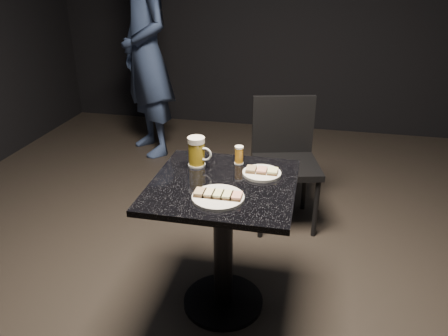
# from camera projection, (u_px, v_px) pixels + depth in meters

# --- Properties ---
(floor) EXTENTS (6.00, 6.00, 0.00)m
(floor) POSITION_uv_depth(u_px,v_px,m) (223.00, 303.00, 2.43)
(floor) COLOR black
(floor) RESTS_ON ground
(plate_large) EXTENTS (0.24, 0.24, 0.01)m
(plate_large) POSITION_uv_depth(u_px,v_px,m) (218.00, 197.00, 1.97)
(plate_large) COLOR silver
(plate_large) RESTS_ON table
(plate_small) EXTENTS (0.19, 0.19, 0.01)m
(plate_small) POSITION_uv_depth(u_px,v_px,m) (262.00, 173.00, 2.20)
(plate_small) COLOR silver
(plate_small) RESTS_ON table
(patron) EXTENTS (0.82, 0.82, 1.92)m
(patron) POSITION_uv_depth(u_px,v_px,m) (146.00, 54.00, 4.03)
(patron) COLOR navy
(patron) RESTS_ON floor
(table) EXTENTS (0.70, 0.70, 0.75)m
(table) POSITION_uv_depth(u_px,v_px,m) (223.00, 225.00, 2.22)
(table) COLOR black
(table) RESTS_ON floor
(beer_mug) EXTENTS (0.13, 0.09, 0.16)m
(beer_mug) POSITION_uv_depth(u_px,v_px,m) (197.00, 152.00, 2.26)
(beer_mug) COLOR silver
(beer_mug) RESTS_ON table
(beer_tumbler) EXTENTS (0.05, 0.05, 0.10)m
(beer_tumbler) POSITION_uv_depth(u_px,v_px,m) (239.00, 155.00, 2.30)
(beer_tumbler) COLOR silver
(beer_tumbler) RESTS_ON table
(chair) EXTENTS (0.53, 0.53, 0.89)m
(chair) POSITION_uv_depth(u_px,v_px,m) (285.00, 154.00, 3.06)
(chair) COLOR black
(chair) RESTS_ON floor
(canapes_on_plate_large) EXTENTS (0.22, 0.07, 0.02)m
(canapes_on_plate_large) POSITION_uv_depth(u_px,v_px,m) (218.00, 194.00, 1.96)
(canapes_on_plate_large) COLOR #4C3521
(canapes_on_plate_large) RESTS_ON plate_large
(canapes_on_plate_small) EXTENTS (0.16, 0.07, 0.02)m
(canapes_on_plate_small) POSITION_uv_depth(u_px,v_px,m) (262.00, 170.00, 2.19)
(canapes_on_plate_small) COLOR #4C3521
(canapes_on_plate_small) RESTS_ON plate_small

